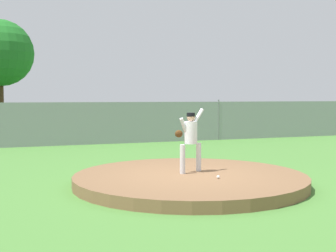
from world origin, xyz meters
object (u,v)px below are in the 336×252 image
Objects in this scene: pitcher_youth at (190,136)px; parked_car_red at (166,120)px; baseball at (218,177)px; parked_car_navy at (212,119)px; parked_car_burgundy at (65,122)px.

parked_car_red is at bearing 72.15° from pitcher_youth.
parked_car_navy reaches higher than baseball.
baseball is at bearing -83.98° from parked_car_burgundy.
pitcher_youth is at bearing -84.68° from parked_car_burgundy.
pitcher_youth is 21.60× the size of baseball.
parked_car_red reaches higher than baseball.
parked_car_burgundy is (-8.67, -0.01, -0.01)m from parked_car_navy.
baseball is 16.51m from parked_car_navy.
parked_car_red is (4.68, 14.53, -0.38)m from pitcher_youth.
pitcher_youth reaches higher than parked_car_burgundy.
parked_car_burgundy is (-1.57, 14.88, 0.52)m from baseball.
pitcher_youth is 15.26m from parked_car_red.
parked_car_navy is at bearing -13.10° from parked_car_red.
baseball is at bearing -74.55° from pitcher_youth.
parked_car_navy is 1.02× the size of parked_car_red.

